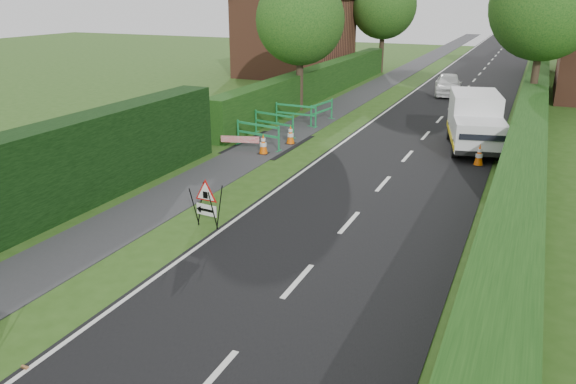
# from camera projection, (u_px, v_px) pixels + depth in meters

# --- Properties ---
(ground) EXTENTS (120.00, 120.00, 0.00)m
(ground) POSITION_uv_depth(u_px,v_px,m) (172.00, 279.00, 11.97)
(ground) COLOR #2B4E16
(ground) RESTS_ON ground
(road_surface) EXTENTS (6.00, 90.00, 0.02)m
(road_surface) POSITION_uv_depth(u_px,v_px,m) (478.00, 76.00, 41.15)
(road_surface) COLOR black
(road_surface) RESTS_ON ground
(footpath) EXTENTS (2.00, 90.00, 0.02)m
(footpath) POSITION_uv_depth(u_px,v_px,m) (404.00, 72.00, 43.25)
(footpath) COLOR #2D2D30
(footpath) RESTS_ON ground
(hedge_west_near) EXTENTS (1.10, 18.00, 2.50)m
(hedge_west_near) POSITION_uv_depth(u_px,v_px,m) (3.00, 240.00, 13.87)
(hedge_west_near) COLOR black
(hedge_west_near) RESTS_ON ground
(hedge_west_far) EXTENTS (1.00, 24.00, 1.80)m
(hedge_west_far) POSITION_uv_depth(u_px,v_px,m) (320.00, 97.00, 32.82)
(hedge_west_far) COLOR #14380F
(hedge_west_far) RESTS_ON ground
(hedge_east) EXTENTS (1.20, 50.00, 1.50)m
(hedge_east) POSITION_uv_depth(u_px,v_px,m) (527.00, 140.00, 23.27)
(hedge_east) COLOR #14380F
(hedge_east) RESTS_ON ground
(house_west) EXTENTS (7.50, 7.40, 7.88)m
(house_west) POSITION_uv_depth(u_px,v_px,m) (295.00, 35.00, 40.65)
(house_west) COLOR brown
(house_west) RESTS_ON ground
(tree_nw) EXTENTS (4.40, 4.40, 6.70)m
(tree_nw) POSITION_uv_depth(u_px,v_px,m) (300.00, 20.00, 27.72)
(tree_nw) COLOR #2D2116
(tree_nw) RESTS_ON ground
(tree_ne) EXTENTS (5.20, 5.20, 7.79)m
(tree_ne) POSITION_uv_depth(u_px,v_px,m) (545.00, 6.00, 26.73)
(tree_ne) COLOR #2D2116
(tree_ne) RESTS_ON ground
(tree_fw) EXTENTS (4.80, 4.80, 7.24)m
(tree_fw) POSITION_uv_depth(u_px,v_px,m) (384.00, 6.00, 41.38)
(tree_fw) COLOR #2D2116
(tree_fw) RESTS_ON ground
(tree_fe) EXTENTS (4.20, 4.20, 6.33)m
(tree_fe) POSITION_uv_depth(u_px,v_px,m) (545.00, 15.00, 40.83)
(tree_fe) COLOR #2D2116
(tree_fe) RESTS_ON ground
(triangle_sign) EXTENTS (0.82, 0.82, 1.11)m
(triangle_sign) POSITION_uv_depth(u_px,v_px,m) (205.00, 200.00, 14.35)
(triangle_sign) COLOR black
(triangle_sign) RESTS_ON ground
(works_van) EXTENTS (2.68, 4.82, 2.08)m
(works_van) POSITION_uv_depth(u_px,v_px,m) (475.00, 120.00, 21.71)
(works_van) COLOR silver
(works_van) RESTS_ON ground
(traffic_cone_0) EXTENTS (0.38, 0.38, 0.79)m
(traffic_cone_0) POSITION_uv_depth(u_px,v_px,m) (479.00, 155.00, 19.69)
(traffic_cone_0) COLOR black
(traffic_cone_0) RESTS_ON ground
(traffic_cone_1) EXTENTS (0.38, 0.38, 0.79)m
(traffic_cone_1) POSITION_uv_depth(u_px,v_px,m) (496.00, 142.00, 21.44)
(traffic_cone_1) COLOR black
(traffic_cone_1) RESTS_ON ground
(traffic_cone_2) EXTENTS (0.38, 0.38, 0.79)m
(traffic_cone_2) POSITION_uv_depth(u_px,v_px,m) (481.00, 124.00, 24.35)
(traffic_cone_2) COLOR black
(traffic_cone_2) RESTS_ON ground
(traffic_cone_3) EXTENTS (0.38, 0.38, 0.79)m
(traffic_cone_3) POSITION_uv_depth(u_px,v_px,m) (263.00, 144.00, 21.11)
(traffic_cone_3) COLOR black
(traffic_cone_3) RESTS_ON ground
(traffic_cone_4) EXTENTS (0.38, 0.38, 0.79)m
(traffic_cone_4) POSITION_uv_depth(u_px,v_px,m) (291.00, 135.00, 22.52)
(traffic_cone_4) COLOR black
(traffic_cone_4) RESTS_ON ground
(ped_barrier_0) EXTENTS (2.09, 0.72, 1.00)m
(ped_barrier_0) POSITION_uv_depth(u_px,v_px,m) (258.00, 132.00, 21.89)
(ped_barrier_0) COLOR #198B46
(ped_barrier_0) RESTS_ON ground
(ped_barrier_1) EXTENTS (2.09, 0.80, 1.00)m
(ped_barrier_1) POSITION_uv_depth(u_px,v_px,m) (274.00, 121.00, 23.76)
(ped_barrier_1) COLOR #198B46
(ped_barrier_1) RESTS_ON ground
(ped_barrier_2) EXTENTS (2.08, 0.47, 1.00)m
(ped_barrier_2) POSITION_uv_depth(u_px,v_px,m) (296.00, 112.00, 25.57)
(ped_barrier_2) COLOR #198B46
(ped_barrier_2) RESTS_ON ground
(ped_barrier_3) EXTENTS (0.63, 2.09, 1.00)m
(ped_barrier_3) POSITION_uv_depth(u_px,v_px,m) (322.00, 110.00, 26.12)
(ped_barrier_3) COLOR #198B46
(ped_barrier_3) RESTS_ON ground
(redwhite_plank) EXTENTS (1.45, 0.46, 0.25)m
(redwhite_plank) POSITION_uv_depth(u_px,v_px,m) (240.00, 151.00, 21.71)
(redwhite_plank) COLOR red
(redwhite_plank) RESTS_ON ground
(litter_can) EXTENTS (0.12, 0.07, 0.07)m
(litter_can) POSITION_uv_depth(u_px,v_px,m) (25.00, 369.00, 9.12)
(litter_can) COLOR #BF7F4C
(litter_can) RESTS_ON ground
(hatchback_car) EXTENTS (2.09, 3.91, 1.27)m
(hatchback_car) POSITION_uv_depth(u_px,v_px,m) (448.00, 84.00, 33.26)
(hatchback_car) COLOR white
(hatchback_car) RESTS_ON ground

